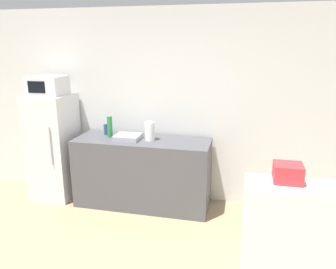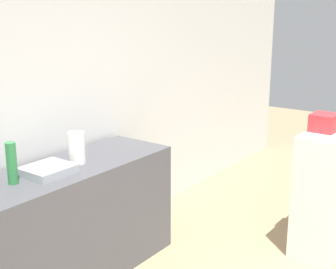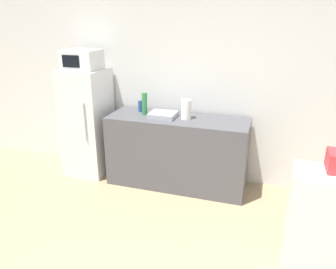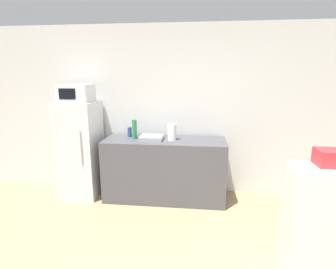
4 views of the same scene
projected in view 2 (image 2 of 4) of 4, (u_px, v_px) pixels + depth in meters
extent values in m
cube|color=silver|center=(60.00, 105.00, 3.81)|extent=(8.00, 0.06, 2.60)
cube|color=#4C4C51|center=(70.00, 224.00, 3.59)|extent=(1.79, 0.61, 0.92)
cube|color=#9EA3A8|center=(48.00, 170.00, 3.31)|extent=(0.33, 0.30, 0.06)
cylinder|color=#2D7F42|center=(12.00, 163.00, 3.10)|extent=(0.07, 0.07, 0.29)
cube|color=white|center=(329.00, 188.00, 4.12)|extent=(0.86, 0.36, 1.06)
cube|color=red|center=(324.00, 123.00, 3.91)|extent=(0.22, 0.20, 0.15)
cylinder|color=white|center=(77.00, 148.00, 3.53)|extent=(0.13, 0.13, 0.24)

